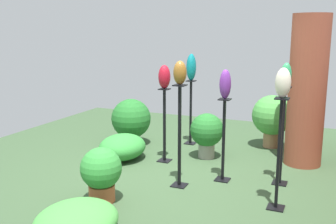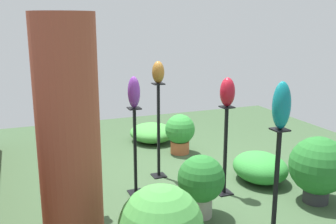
{
  "view_description": "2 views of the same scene",
  "coord_description": "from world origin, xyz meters",
  "px_view_note": "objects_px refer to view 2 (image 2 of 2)",
  "views": [
    {
      "loc": [
        5.09,
        2.11,
        2.09
      ],
      "look_at": [
        0.28,
        0.02,
        1.01
      ],
      "focal_mm": 42.0,
      "sensor_mm": 36.0,
      "label": 1
    },
    {
      "loc": [
        -4.83,
        2.1,
        2.29
      ],
      "look_at": [
        0.09,
        0.17,
        1.04
      ],
      "focal_mm": 42.0,
      "sensor_mm": 36.0,
      "label": 2
    }
  ],
  "objects_px": {
    "pedestal_teal": "(276,188)",
    "art_vase_jade": "(74,87)",
    "pedestal_jade": "(78,161)",
    "art_vase_ivory": "(60,78)",
    "art_vase_bronze": "(158,72)",
    "potted_plant_front_right": "(201,181)",
    "pedestal_bronze": "(159,134)",
    "art_vase_teal": "(281,105)",
    "pedestal_violet": "(135,155)",
    "potted_plant_mid_left": "(318,167)",
    "art_vase_violet": "(134,92)",
    "pedestal_ruby": "(225,155)",
    "potted_plant_back_center": "(180,132)",
    "art_vase_ruby": "(227,92)",
    "pedestal_ivory": "(64,143)",
    "brick_pillar": "(69,143)"
  },
  "relations": [
    {
      "from": "pedestal_ruby",
      "to": "pedestal_jade",
      "type": "bearing_deg",
      "value": 82.49
    },
    {
      "from": "pedestal_teal",
      "to": "art_vase_jade",
      "type": "relative_size",
      "value": 3.81
    },
    {
      "from": "pedestal_jade",
      "to": "art_vase_jade",
      "type": "bearing_deg",
      "value": -90.0
    },
    {
      "from": "potted_plant_back_center",
      "to": "pedestal_teal",
      "type": "bearing_deg",
      "value": 177.55
    },
    {
      "from": "art_vase_ruby",
      "to": "potted_plant_mid_left",
      "type": "height_order",
      "value": "art_vase_ruby"
    },
    {
      "from": "art_vase_violet",
      "to": "art_vase_ivory",
      "type": "xyz_separation_m",
      "value": [
        0.63,
        0.84,
        0.14
      ]
    },
    {
      "from": "pedestal_ruby",
      "to": "art_vase_bronze",
      "type": "xyz_separation_m",
      "value": [
        0.88,
        0.61,
        1.01
      ]
    },
    {
      "from": "pedestal_teal",
      "to": "potted_plant_mid_left",
      "type": "xyz_separation_m",
      "value": [
        0.48,
        -1.0,
        -0.07
      ]
    },
    {
      "from": "potted_plant_front_right",
      "to": "potted_plant_back_center",
      "type": "xyz_separation_m",
      "value": [
        2.18,
        -0.66,
        -0.06
      ]
    },
    {
      "from": "art_vase_ivory",
      "to": "potted_plant_front_right",
      "type": "height_order",
      "value": "art_vase_ivory"
    },
    {
      "from": "brick_pillar",
      "to": "pedestal_bronze",
      "type": "relative_size",
      "value": 1.68
    },
    {
      "from": "pedestal_violet",
      "to": "art_vase_bronze",
      "type": "height_order",
      "value": "art_vase_bronze"
    },
    {
      "from": "art_vase_jade",
      "to": "art_vase_bronze",
      "type": "xyz_separation_m",
      "value": [
        0.63,
        -1.26,
        0.03
      ]
    },
    {
      "from": "pedestal_violet",
      "to": "pedestal_ruby",
      "type": "relative_size",
      "value": 0.98
    },
    {
      "from": "pedestal_jade",
      "to": "art_vase_ivory",
      "type": "xyz_separation_m",
      "value": [
        0.82,
        0.07,
        0.89
      ]
    },
    {
      "from": "potted_plant_front_right",
      "to": "brick_pillar",
      "type": "bearing_deg",
      "value": 101.49
    },
    {
      "from": "brick_pillar",
      "to": "pedestal_ivory",
      "type": "relative_size",
      "value": 1.75
    },
    {
      "from": "pedestal_violet",
      "to": "potted_plant_mid_left",
      "type": "height_order",
      "value": "pedestal_violet"
    },
    {
      "from": "potted_plant_back_center",
      "to": "art_vase_violet",
      "type": "bearing_deg",
      "value": 137.18
    },
    {
      "from": "pedestal_teal",
      "to": "art_vase_jade",
      "type": "height_order",
      "value": "art_vase_jade"
    },
    {
      "from": "pedestal_violet",
      "to": "art_vase_bronze",
      "type": "relative_size",
      "value": 3.78
    },
    {
      "from": "pedestal_jade",
      "to": "potted_plant_mid_left",
      "type": "distance_m",
      "value": 2.99
    },
    {
      "from": "potted_plant_mid_left",
      "to": "potted_plant_front_right",
      "type": "distance_m",
      "value": 1.56
    },
    {
      "from": "art_vase_ruby",
      "to": "art_vase_bronze",
      "type": "relative_size",
      "value": 1.2
    },
    {
      "from": "art_vase_violet",
      "to": "brick_pillar",
      "type": "bearing_deg",
      "value": 140.82
    },
    {
      "from": "art_vase_bronze",
      "to": "pedestal_ruby",
      "type": "bearing_deg",
      "value": -145.1
    },
    {
      "from": "pedestal_ivory",
      "to": "art_vase_jade",
      "type": "height_order",
      "value": "art_vase_jade"
    },
    {
      "from": "pedestal_jade",
      "to": "pedestal_ruby",
      "type": "distance_m",
      "value": 1.89
    },
    {
      "from": "pedestal_bronze",
      "to": "art_vase_jade",
      "type": "height_order",
      "value": "art_vase_jade"
    },
    {
      "from": "art_vase_bronze",
      "to": "potted_plant_front_right",
      "type": "height_order",
      "value": "art_vase_bronze"
    },
    {
      "from": "pedestal_jade",
      "to": "potted_plant_mid_left",
      "type": "relative_size",
      "value": 1.59
    },
    {
      "from": "art_vase_ruby",
      "to": "art_vase_jade",
      "type": "bearing_deg",
      "value": 82.49
    },
    {
      "from": "pedestal_jade",
      "to": "art_vase_bronze",
      "type": "xyz_separation_m",
      "value": [
        0.63,
        -1.26,
        0.93
      ]
    },
    {
      "from": "art_vase_ivory",
      "to": "potted_plant_front_right",
      "type": "xyz_separation_m",
      "value": [
        -1.52,
        -1.37,
        -1.08
      ]
    },
    {
      "from": "pedestal_bronze",
      "to": "art_vase_ruby",
      "type": "distance_m",
      "value": 1.3
    },
    {
      "from": "pedestal_bronze",
      "to": "art_vase_teal",
      "type": "relative_size",
      "value": 2.88
    },
    {
      "from": "pedestal_violet",
      "to": "art_vase_teal",
      "type": "xyz_separation_m",
      "value": [
        -1.58,
        -1.07,
        0.91
      ]
    },
    {
      "from": "pedestal_teal",
      "to": "potted_plant_back_center",
      "type": "distance_m",
      "value": 2.87
    },
    {
      "from": "potted_plant_front_right",
      "to": "pedestal_ruby",
      "type": "bearing_deg",
      "value": -51.61
    },
    {
      "from": "pedestal_ivory",
      "to": "pedestal_violet",
      "type": "bearing_deg",
      "value": -126.81
    },
    {
      "from": "pedestal_bronze",
      "to": "art_vase_bronze",
      "type": "xyz_separation_m",
      "value": [
        0.0,
        0.0,
        0.91
      ]
    },
    {
      "from": "pedestal_violet",
      "to": "art_vase_jade",
      "type": "height_order",
      "value": "art_vase_jade"
    },
    {
      "from": "pedestal_jade",
      "to": "art_vase_ivory",
      "type": "relative_size",
      "value": 3.99
    },
    {
      "from": "pedestal_violet",
      "to": "potted_plant_back_center",
      "type": "distance_m",
      "value": 1.76
    },
    {
      "from": "brick_pillar",
      "to": "pedestal_bronze",
      "type": "bearing_deg",
      "value": -41.83
    },
    {
      "from": "pedestal_ruby",
      "to": "art_vase_jade",
      "type": "distance_m",
      "value": 2.13
    },
    {
      "from": "pedestal_ruby",
      "to": "potted_plant_mid_left",
      "type": "relative_size",
      "value": 1.39
    },
    {
      "from": "art_vase_ivory",
      "to": "art_vase_violet",
      "type": "bearing_deg",
      "value": -126.81
    },
    {
      "from": "pedestal_bronze",
      "to": "art_vase_jade",
      "type": "bearing_deg",
      "value": 116.7
    },
    {
      "from": "pedestal_violet",
      "to": "pedestal_ivory",
      "type": "bearing_deg",
      "value": 53.19
    }
  ]
}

